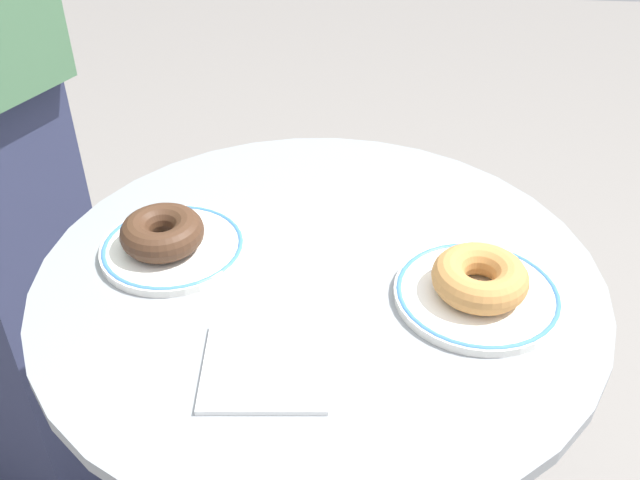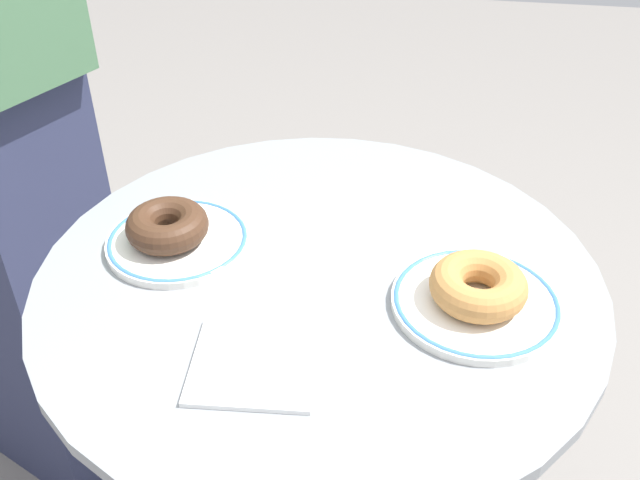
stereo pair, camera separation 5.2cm
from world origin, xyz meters
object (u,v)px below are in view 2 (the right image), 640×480
object	(u,v)px
cafe_table	(319,419)
donut_old_fashioned	(478,286)
plate_left	(178,241)
donut_chocolate	(167,225)
paper_napkin	(254,364)
plate_right	(475,302)

from	to	relation	value
cafe_table	donut_old_fashioned	bearing A→B (deg)	-9.93
plate_left	donut_chocolate	distance (m)	0.03
donut_chocolate	paper_napkin	xyz separation A→B (m)	(0.15, -0.19, -0.03)
cafe_table	plate_right	distance (m)	0.33
cafe_table	donut_old_fashioned	xyz separation A→B (m)	(0.18, -0.03, 0.30)
plate_right	donut_old_fashioned	bearing A→B (deg)	0.00
cafe_table	paper_napkin	distance (m)	0.32
cafe_table	plate_right	xyz separation A→B (m)	(0.18, -0.03, 0.27)
plate_left	paper_napkin	xyz separation A→B (m)	(0.14, -0.19, -0.00)
cafe_table	donut_chocolate	xyz separation A→B (m)	(-0.19, 0.03, 0.30)
plate_left	donut_chocolate	size ratio (longest dim) A/B	1.75
plate_left	donut_old_fashioned	bearing A→B (deg)	-9.30
plate_right	donut_old_fashioned	distance (m)	0.02
plate_left	plate_right	size ratio (longest dim) A/B	0.94
donut_old_fashioned	cafe_table	bearing A→B (deg)	170.07
cafe_table	paper_napkin	xyz separation A→B (m)	(-0.04, -0.16, 0.27)
donut_old_fashioned	donut_chocolate	bearing A→B (deg)	171.38
donut_old_fashioned	paper_napkin	distance (m)	0.26
plate_left	paper_napkin	world-z (taller)	plate_left
plate_right	donut_old_fashioned	xyz separation A→B (m)	(0.00, 0.00, 0.02)
plate_left	donut_old_fashioned	world-z (taller)	donut_old_fashioned
plate_left	donut_chocolate	bearing A→B (deg)	-162.91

